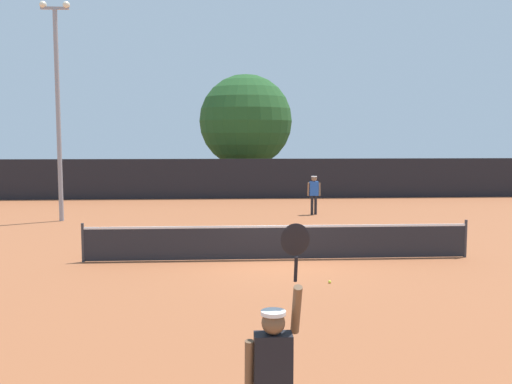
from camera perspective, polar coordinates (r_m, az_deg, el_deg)
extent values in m
plane|color=#9E5633|center=(16.06, 2.20, -6.74)|extent=(120.00, 120.00, 0.00)
cube|color=#232328|center=(15.96, 2.21, -5.07)|extent=(10.68, 0.03, 0.91)
cube|color=white|center=(15.88, 2.21, -3.46)|extent=(10.68, 0.04, 0.06)
cylinder|color=#333338|center=(16.32, -16.87, -4.85)|extent=(0.08, 0.08, 1.07)
cylinder|color=#333338|center=(17.31, 20.15, -4.37)|extent=(0.08, 0.08, 1.07)
cube|color=black|center=(31.73, -0.62, 1.35)|extent=(37.93, 0.12, 2.20)
cube|color=black|center=(5.95, 1.72, -16.76)|extent=(0.38, 0.22, 0.62)
sphere|color=brown|center=(5.80, 1.74, -12.89)|extent=(0.24, 0.24, 0.24)
cylinder|color=white|center=(5.77, 1.74, -11.94)|extent=(0.25, 0.25, 0.04)
cylinder|color=brown|center=(5.94, -0.69, -17.09)|extent=(0.09, 0.18, 0.59)
cylinder|color=brown|center=(5.88, 4.04, -11.62)|extent=(0.09, 0.33, 0.57)
cylinder|color=black|center=(5.83, 3.99, -7.66)|extent=(0.04, 0.11, 0.28)
ellipsoid|color=black|center=(5.83, 3.93, -4.75)|extent=(0.30, 0.13, 0.36)
cube|color=blue|center=(25.18, 5.79, 0.34)|extent=(0.38, 0.22, 0.62)
sphere|color=#8C6647|center=(25.14, 5.80, 1.30)|extent=(0.24, 0.24, 0.24)
cylinder|color=white|center=(25.14, 5.81, 1.53)|extent=(0.25, 0.25, 0.04)
cylinder|color=black|center=(25.24, 5.60, -1.31)|extent=(0.12, 0.12, 0.84)
cylinder|color=black|center=(25.27, 5.96, -1.30)|extent=(0.12, 0.12, 0.84)
cylinder|color=#8C6647|center=(25.14, 5.25, 0.27)|extent=(0.09, 0.18, 0.59)
cylinder|color=#8C6647|center=(25.22, 6.33, 0.28)|extent=(0.09, 0.16, 0.59)
sphere|color=#CCE033|center=(13.62, 7.35, -8.86)|extent=(0.07, 0.07, 0.07)
cylinder|color=gray|center=(24.38, -19.09, 7.08)|extent=(0.18, 0.18, 8.40)
cube|color=gray|center=(24.89, -19.42, 16.90)|extent=(1.10, 0.10, 0.10)
sphere|color=#F2EDCC|center=(25.04, -20.46, 17.10)|extent=(0.28, 0.28, 0.28)
sphere|color=#F2EDCC|center=(24.80, -18.38, 17.28)|extent=(0.28, 0.28, 0.28)
cylinder|color=brown|center=(35.83, -1.01, 1.85)|extent=(0.56, 0.56, 2.24)
sphere|color=#235123|center=(35.77, -1.02, 7.09)|extent=(5.75, 5.75, 5.75)
cube|color=navy|center=(37.97, 1.97, 1.27)|extent=(2.40, 4.40, 0.90)
cube|color=#2D333D|center=(37.62, 2.02, 2.41)|extent=(1.96, 2.39, 0.64)
cylinder|color=black|center=(39.32, 0.54, 0.98)|extent=(0.22, 0.60, 0.60)
cylinder|color=black|center=(39.47, 3.01, 0.99)|extent=(0.22, 0.60, 0.60)
cylinder|color=black|center=(36.53, 0.85, 0.63)|extent=(0.22, 0.60, 0.60)
cylinder|color=black|center=(36.70, 3.50, 0.65)|extent=(0.22, 0.60, 0.60)
cube|color=navy|center=(39.82, 8.19, 1.41)|extent=(2.26, 4.35, 0.90)
cube|color=#2D333D|center=(39.48, 8.29, 2.50)|extent=(1.89, 2.34, 0.64)
cylinder|color=black|center=(41.05, 6.63, 1.13)|extent=(0.22, 0.60, 0.60)
cylinder|color=black|center=(41.38, 8.95, 1.14)|extent=(0.22, 0.60, 0.60)
cylinder|color=black|center=(38.31, 7.36, 0.81)|extent=(0.22, 0.60, 0.60)
cylinder|color=black|center=(38.66, 9.83, 0.82)|extent=(0.22, 0.60, 0.60)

